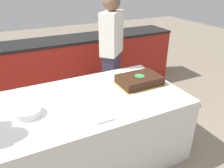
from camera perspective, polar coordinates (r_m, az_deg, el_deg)
The scene contains 8 objects.
ground_plane at distance 2.58m, azimuth -7.67°, elevation -18.50°, with size 14.00×14.00×0.00m, color gray.
back_counter at distance 3.67m, azimuth -16.44°, elevation 3.70°, with size 4.40×0.58×0.92m.
dining_table at distance 2.34m, azimuth -8.22°, elevation -12.11°, with size 2.11×1.06×0.74m.
cake at distance 2.43m, azimuth 7.14°, elevation 1.08°, with size 0.50×0.36×0.10m.
plate_stack at distance 2.03m, azimuth -21.30°, elevation -6.77°, with size 0.24×0.24×0.06m.
side_plate_near_cake at distance 2.68m, azimuth 4.01°, elevation 2.74°, with size 0.19×0.19×0.00m.
utensil_pile at distance 1.85m, azimuth -2.46°, elevation -8.88°, with size 0.15×0.11×0.02m.
person_cutting_cake at distance 2.96m, azimuth -0.09°, elevation 7.50°, with size 0.41×0.41×1.63m.
Camera 1 is at (-0.50, -1.76, 1.82)m, focal length 35.00 mm.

